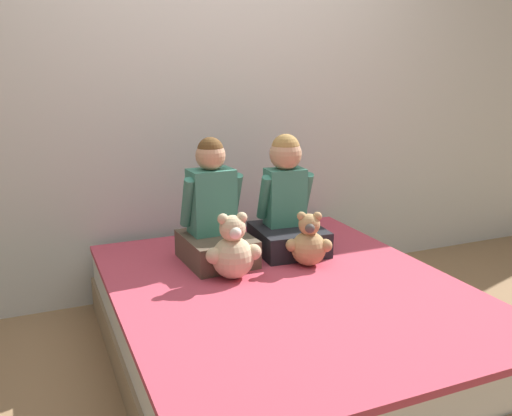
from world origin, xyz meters
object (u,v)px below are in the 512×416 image
teddy_bear_held_by_right_child (309,243)px  teddy_bear_held_by_left_child (233,251)px  bed (287,323)px  child_on_left (214,217)px  child_on_right (287,207)px

teddy_bear_held_by_right_child → teddy_bear_held_by_left_child: bearing=-154.2°
bed → teddy_bear_held_by_right_child: size_ratio=6.74×
child_on_left → teddy_bear_held_by_left_child: child_on_left is taller
bed → child_on_left: size_ratio=2.96×
teddy_bear_held_by_right_child → bed: bearing=-113.4°
bed → teddy_bear_held_by_right_child: (0.21, 0.19, 0.31)m
child_on_left → child_on_right: (0.42, -0.00, 0.01)m
bed → teddy_bear_held_by_right_child: 0.42m
child_on_right → teddy_bear_held_by_right_child: size_ratio=2.26×
bed → teddy_bear_held_by_left_child: size_ratio=5.88×
child_on_left → teddy_bear_held_by_left_child: size_ratio=1.99×
bed → child_on_right: child_on_right is taller
teddy_bear_held_by_left_child → bed: bearing=-35.5°
bed → teddy_bear_held_by_right_child: bearing=41.9°
child_on_left → teddy_bear_held_by_right_child: child_on_left is taller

